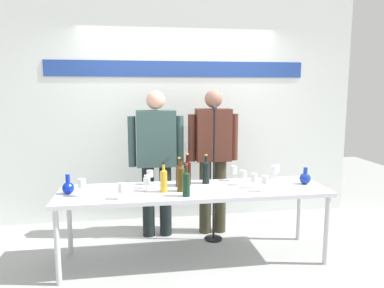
% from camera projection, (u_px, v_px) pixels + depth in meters
% --- Properties ---
extents(ground_plane, '(10.00, 10.00, 0.00)m').
position_uv_depth(ground_plane, '(194.00, 259.00, 3.74)').
color(ground_plane, '#A4A7A4').
extents(back_wall, '(4.75, 0.11, 3.00)m').
position_uv_depth(back_wall, '(178.00, 106.00, 4.80)').
color(back_wall, white).
rests_on(back_wall, ground).
extents(display_table, '(2.66, 0.71, 0.74)m').
position_uv_depth(display_table, '(194.00, 194.00, 3.64)').
color(display_table, silver).
rests_on(display_table, ground).
extents(decanter_blue_left, '(0.11, 0.11, 0.19)m').
position_uv_depth(decanter_blue_left, '(68.00, 187.00, 3.45)').
color(decanter_blue_left, '#0C27BD').
rests_on(decanter_blue_left, display_table).
extents(decanter_blue_right, '(0.12, 0.12, 0.18)m').
position_uv_depth(decanter_blue_right, '(305.00, 178.00, 3.81)').
color(decanter_blue_right, '#16339F').
rests_on(decanter_blue_right, display_table).
extents(presenter_left, '(0.64, 0.22, 1.71)m').
position_uv_depth(presenter_left, '(156.00, 154.00, 4.21)').
color(presenter_left, black).
rests_on(presenter_left, ground).
extents(presenter_right, '(0.60, 0.22, 1.72)m').
position_uv_depth(presenter_right, '(213.00, 152.00, 4.31)').
color(presenter_right, '#353322').
rests_on(presenter_right, ground).
extents(wine_bottle_0, '(0.07, 0.07, 0.32)m').
position_uv_depth(wine_bottle_0, '(181.00, 178.00, 3.53)').
color(wine_bottle_0, '#483610').
rests_on(wine_bottle_0, display_table).
extents(wine_bottle_1, '(0.07, 0.07, 0.31)m').
position_uv_depth(wine_bottle_1, '(186.00, 183.00, 3.37)').
color(wine_bottle_1, '#12331F').
rests_on(wine_bottle_1, display_table).
extents(wine_bottle_2, '(0.08, 0.08, 0.31)m').
position_uv_depth(wine_bottle_2, '(206.00, 171.00, 3.83)').
color(wine_bottle_2, black).
rests_on(wine_bottle_2, display_table).
extents(wine_bottle_3, '(0.07, 0.07, 0.29)m').
position_uv_depth(wine_bottle_3, '(164.00, 179.00, 3.50)').
color(wine_bottle_3, gold).
rests_on(wine_bottle_3, display_table).
extents(wine_bottle_4, '(0.08, 0.08, 0.33)m').
position_uv_depth(wine_bottle_4, '(187.00, 172.00, 3.76)').
color(wine_bottle_4, '#350B07').
rests_on(wine_bottle_4, display_table).
extents(wine_bottle_5, '(0.07, 0.07, 0.30)m').
position_uv_depth(wine_bottle_5, '(179.00, 175.00, 3.71)').
color(wine_bottle_5, '#4A2C14').
rests_on(wine_bottle_5, display_table).
extents(wine_glass_left_0, '(0.07, 0.07, 0.15)m').
position_uv_depth(wine_glass_left_0, '(150.00, 174.00, 3.79)').
color(wine_glass_left_0, white).
rests_on(wine_glass_left_0, display_table).
extents(wine_glass_left_1, '(0.07, 0.07, 0.17)m').
position_uv_depth(wine_glass_left_1, '(82.00, 184.00, 3.36)').
color(wine_glass_left_1, white).
rests_on(wine_glass_left_1, display_table).
extents(wine_glass_left_2, '(0.06, 0.06, 0.14)m').
position_uv_depth(wine_glass_left_2, '(147.00, 179.00, 3.64)').
color(wine_glass_left_2, white).
rests_on(wine_glass_left_2, display_table).
extents(wine_glass_left_3, '(0.06, 0.06, 0.15)m').
position_uv_depth(wine_glass_left_3, '(121.00, 188.00, 3.28)').
color(wine_glass_left_3, white).
rests_on(wine_glass_left_3, display_table).
extents(wine_glass_left_4, '(0.06, 0.06, 0.13)m').
position_uv_depth(wine_glass_left_4, '(146.00, 182.00, 3.54)').
color(wine_glass_left_4, white).
rests_on(wine_glass_left_4, display_table).
extents(wine_glass_right_0, '(0.07, 0.07, 0.16)m').
position_uv_depth(wine_glass_right_0, '(265.00, 180.00, 3.53)').
color(wine_glass_right_0, white).
rests_on(wine_glass_right_0, display_table).
extents(wine_glass_right_1, '(0.06, 0.06, 0.15)m').
position_uv_depth(wine_glass_right_1, '(276.00, 169.00, 4.06)').
color(wine_glass_right_1, white).
rests_on(wine_glass_right_1, display_table).
extents(wine_glass_right_2, '(0.07, 0.07, 0.15)m').
position_uv_depth(wine_glass_right_2, '(254.00, 178.00, 3.65)').
color(wine_glass_right_2, white).
rests_on(wine_glass_right_2, display_table).
extents(wine_glass_right_3, '(0.07, 0.07, 0.16)m').
position_uv_depth(wine_glass_right_3, '(243.00, 174.00, 3.76)').
color(wine_glass_right_3, white).
rests_on(wine_glass_right_3, display_table).
extents(wine_glass_right_4, '(0.07, 0.07, 0.17)m').
position_uv_depth(wine_glass_right_4, '(274.00, 171.00, 3.91)').
color(wine_glass_right_4, white).
rests_on(wine_glass_right_4, display_table).
extents(wine_glass_right_5, '(0.06, 0.06, 0.16)m').
position_uv_depth(wine_glass_right_5, '(234.00, 170.00, 3.95)').
color(wine_glass_right_5, white).
rests_on(wine_glass_right_5, display_table).
extents(microphone_stand, '(0.20, 0.20, 1.55)m').
position_uv_depth(microphone_stand, '(214.00, 196.00, 4.15)').
color(microphone_stand, black).
rests_on(microphone_stand, ground).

